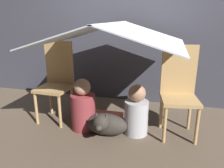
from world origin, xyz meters
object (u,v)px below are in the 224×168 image
at_px(chair_right, 179,89).
at_px(person_front, 83,108).
at_px(chair_left, 56,79).
at_px(dog, 105,124).
at_px(person_second, 136,113).

height_order(chair_right, person_front, chair_right).
distance_m(chair_left, dog, 0.87).
xyz_separation_m(chair_right, dog, (-0.75, -0.30, -0.38)).
bearing_deg(person_second, chair_right, 18.38).
distance_m(chair_right, person_front, 1.10).
height_order(chair_left, chair_right, same).
bearing_deg(person_front, chair_right, 10.47).
distance_m(chair_right, dog, 0.89).
relative_size(person_second, dog, 1.22).
relative_size(chair_right, dog, 2.08).
bearing_deg(chair_right, dog, -167.78).
bearing_deg(chair_left, chair_right, 2.13).
height_order(chair_right, dog, chair_right).
bearing_deg(person_front, dog, -18.70).
xyz_separation_m(person_second, dog, (-0.32, -0.15, -0.11)).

